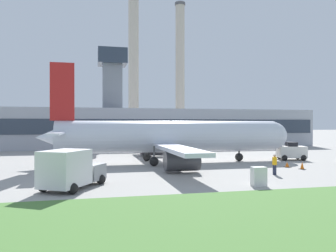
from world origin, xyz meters
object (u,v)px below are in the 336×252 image
object	(u,v)px
ground_crew_person	(275,164)
airplane	(168,137)
baggage_truck	(70,170)
pushback_tug	(291,152)

from	to	relation	value
ground_crew_person	airplane	bearing A→B (deg)	123.67
airplane	baggage_truck	bearing A→B (deg)	-126.84
airplane	ground_crew_person	distance (m)	12.73
airplane	pushback_tug	world-z (taller)	airplane
airplane	baggage_truck	size ratio (longest dim) A/B	5.15
airplane	ground_crew_person	size ratio (longest dim) A/B	16.29
pushback_tug	baggage_truck	xyz separation A→B (m)	(-25.11, -12.71, 0.30)
baggage_truck	ground_crew_person	bearing A→B (deg)	8.60
pushback_tug	baggage_truck	world-z (taller)	baggage_truck
baggage_truck	pushback_tug	bearing A→B (deg)	26.85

